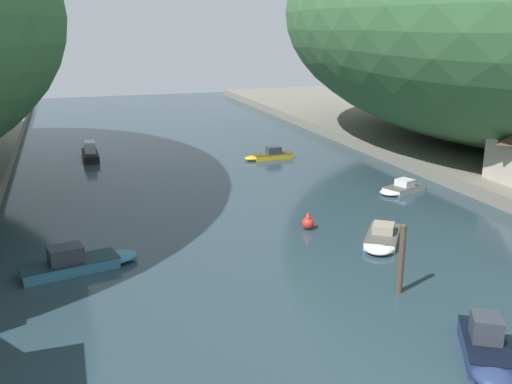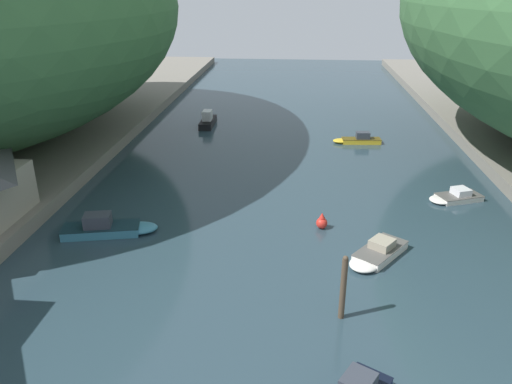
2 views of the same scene
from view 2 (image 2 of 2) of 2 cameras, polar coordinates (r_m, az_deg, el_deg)
water_surface at (r=36.53m, az=3.87°, el=0.30°), size 130.00×130.00×0.00m
boat_far_right_bank at (r=47.89m, az=11.46°, el=5.88°), size 4.51×1.44×1.07m
boat_open_rowboat at (r=28.29m, az=13.61°, el=-6.86°), size 3.89×4.45×0.95m
boat_cabin_cruiser at (r=31.27m, az=-16.34°, el=-3.94°), size 5.81×2.67×1.32m
boat_far_upstream at (r=37.19m, az=21.75°, el=-0.52°), size 4.03×2.73×0.85m
boat_mid_channel at (r=53.47m, az=-5.45°, el=8.21°), size 1.37×5.26×1.63m
mooring_post_fourth at (r=22.73m, az=9.94°, el=-10.68°), size 0.27×0.27×3.21m
channel_buoy_near at (r=30.93m, az=7.53°, el=-3.44°), size 0.70×0.70×1.05m
person_on_quay at (r=32.56m, az=-26.95°, el=-1.55°), size 0.28×0.41×1.69m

